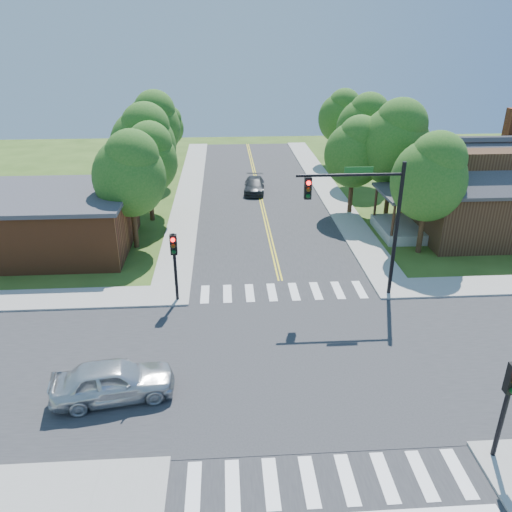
{
  "coord_description": "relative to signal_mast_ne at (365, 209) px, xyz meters",
  "views": [
    {
      "loc": [
        -2.99,
        -17.36,
        12.86
      ],
      "look_at": [
        -1.46,
        6.22,
        2.2
      ],
      "focal_mm": 35.0,
      "sensor_mm": 36.0,
      "label": 1
    }
  ],
  "objects": [
    {
      "name": "ground",
      "position": [
        -3.91,
        -5.59,
        -4.85
      ],
      "size": [
        100.0,
        100.0,
        0.0
      ],
      "primitive_type": "plane",
      "color": "#355219",
      "rests_on": "ground"
    },
    {
      "name": "tree_house",
      "position": [
        2.77,
        13.06,
        0.04
      ],
      "size": [
        4.39,
        4.17,
        7.47
      ],
      "color": "#382314",
      "rests_on": "ground"
    },
    {
      "name": "tree_e_c",
      "position": [
        5.53,
        20.85,
        0.52
      ],
      "size": [
        4.82,
        4.58,
        8.19
      ],
      "color": "#382314",
      "rests_on": "ground"
    },
    {
      "name": "crosswalk_north",
      "position": [
        -3.91,
        0.61,
        -4.8
      ],
      "size": [
        8.85,
        2.0,
        0.01
      ],
      "color": "white",
      "rests_on": "ground"
    },
    {
      "name": "road_ns",
      "position": [
        -3.91,
        -5.59,
        -4.83
      ],
      "size": [
        10.0,
        90.0,
        0.04
      ],
      "primitive_type": "cube",
      "color": "#2D2D30",
      "rests_on": "ground"
    },
    {
      "name": "tree_bldg",
      "position": [
        -12.27,
        12.52,
        -0.07
      ],
      "size": [
        4.29,
        4.08,
        7.29
      ],
      "color": "#382314",
      "rests_on": "ground"
    },
    {
      "name": "tree_e_b",
      "position": [
        5.38,
        12.24,
        0.88
      ],
      "size": [
        5.14,
        4.89,
        8.75
      ],
      "color": "#382314",
      "rests_on": "ground"
    },
    {
      "name": "tree_w_d",
      "position": [
        -12.7,
        30.97,
        -1.01
      ],
      "size": [
        3.45,
        3.28,
        5.87
      ],
      "color": "#382314",
      "rests_on": "ground"
    },
    {
      "name": "tree_w_c",
      "position": [
        -13.04,
        22.33,
        0.64
      ],
      "size": [
        4.93,
        4.68,
        8.37
      ],
      "color": "#382314",
      "rests_on": "ground"
    },
    {
      "name": "tree_e_d",
      "position": [
        5.24,
        28.91,
        0.2
      ],
      "size": [
        4.53,
        4.31,
        7.7
      ],
      "color": "#382314",
      "rests_on": "ground"
    },
    {
      "name": "crosswalk_south",
      "position": [
        -3.91,
        -11.79,
        -4.8
      ],
      "size": [
        8.85,
        2.0,
        0.01
      ],
      "color": "white",
      "rests_on": "ground"
    },
    {
      "name": "car_silver",
      "position": [
        -11.32,
        -7.38,
        -4.07
      ],
      "size": [
        3.29,
        5.16,
        1.56
      ],
      "primitive_type": "imported",
      "rotation": [
        0.0,
        0.0,
        1.73
      ],
      "color": "silver",
      "rests_on": "ground"
    },
    {
      "name": "signal_mast_ne",
      "position": [
        0.0,
        0.0,
        0.0
      ],
      "size": [
        5.3,
        0.42,
        7.2
      ],
      "color": "black",
      "rests_on": "ground"
    },
    {
      "name": "building_nw",
      "position": [
        -18.11,
        7.61,
        -2.97
      ],
      "size": [
        10.4,
        8.4,
        3.73
      ],
      "color": "brown",
      "rests_on": "ground"
    },
    {
      "name": "car_dgrey",
      "position": [
        -4.32,
        18.98,
        -4.24
      ],
      "size": [
        2.43,
        4.51,
        1.22
      ],
      "primitive_type": "imported",
      "rotation": [
        0.0,
        0.0,
        -0.09
      ],
      "color": "#2D3033",
      "rests_on": "ground"
    },
    {
      "name": "sidewalk_nw",
      "position": [
        -19.73,
        10.23,
        -4.78
      ],
      "size": [
        40.0,
        40.0,
        0.14
      ],
      "color": "#9E9B93",
      "rests_on": "ground"
    },
    {
      "name": "tree_e_a",
      "position": [
        5.4,
        5.39,
        0.19
      ],
      "size": [
        4.53,
        4.3,
        7.7
      ],
      "color": "#382314",
      "rests_on": "ground"
    },
    {
      "name": "tree_w_a",
      "position": [
        -12.66,
        7.41,
        0.16
      ],
      "size": [
        4.5,
        4.28,
        7.65
      ],
      "color": "#382314",
      "rests_on": "ground"
    },
    {
      "name": "signal_pole_se",
      "position": [
        1.69,
        -11.21,
        -2.19
      ],
      "size": [
        0.34,
        0.42,
        3.8
      ],
      "color": "black",
      "rests_on": "ground"
    },
    {
      "name": "centerline",
      "position": [
        -3.91,
        -5.59,
        -4.8
      ],
      "size": [
        0.3,
        90.0,
        0.01
      ],
      "color": "yellow",
      "rests_on": "ground"
    },
    {
      "name": "signal_pole_nw",
      "position": [
        -9.51,
        -0.01,
        -2.19
      ],
      "size": [
        0.34,
        0.42,
        3.8
      ],
      "color": "black",
      "rests_on": "ground"
    },
    {
      "name": "tree_w_b",
      "position": [
        -12.79,
        14.66,
        0.59
      ],
      "size": [
        4.89,
        4.64,
        8.31
      ],
      "color": "#382314",
      "rests_on": "ground"
    },
    {
      "name": "intersection_patch",
      "position": [
        -3.91,
        -5.59,
        -4.85
      ],
      "size": [
        10.2,
        10.2,
        0.06
      ],
      "primitive_type": "cube",
      "color": "#2D2D30",
      "rests_on": "ground"
    },
    {
      "name": "sidewalk_ne",
      "position": [
        11.9,
        10.23,
        -4.78
      ],
      "size": [
        40.0,
        40.0,
        0.14
      ],
      "color": "#9E9B93",
      "rests_on": "ground"
    },
    {
      "name": "road_ew",
      "position": [
        -3.91,
        -5.59,
        -4.83
      ],
      "size": [
        90.0,
        10.0,
        0.04
      ],
      "primitive_type": "cube",
      "color": "#2D2D30",
      "rests_on": "ground"
    },
    {
      "name": "house_ne",
      "position": [
        11.19,
        8.65,
        -1.52
      ],
      "size": [
        13.05,
        8.8,
        7.11
      ],
      "color": "#351F12",
      "rests_on": "ground"
    }
  ]
}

